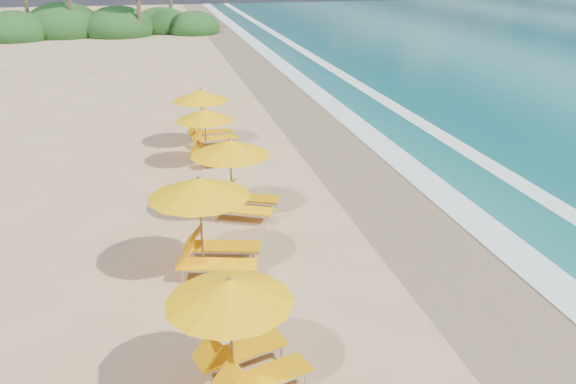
% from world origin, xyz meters
% --- Properties ---
extents(ground, '(160.00, 160.00, 0.00)m').
position_xyz_m(ground, '(0.00, 0.00, 0.00)').
color(ground, tan).
rests_on(ground, ground).
extents(wet_sand, '(4.00, 160.00, 0.01)m').
position_xyz_m(wet_sand, '(4.00, 0.00, 0.01)').
color(wet_sand, '#856C4F').
rests_on(wet_sand, ground).
extents(surf_foam, '(4.00, 160.00, 0.01)m').
position_xyz_m(surf_foam, '(6.70, 0.00, 0.03)').
color(surf_foam, white).
rests_on(surf_foam, ground).
extents(station_1, '(2.87, 2.80, 2.28)m').
position_xyz_m(station_1, '(-2.23, -6.01, 1.28)').
color(station_1, olive).
rests_on(station_1, ground).
extents(station_2, '(3.07, 2.97, 2.48)m').
position_xyz_m(station_2, '(-2.33, -1.65, 1.39)').
color(station_2, olive).
rests_on(station_2, ground).
extents(station_3, '(3.12, 3.11, 2.38)m').
position_xyz_m(station_3, '(-1.18, 1.50, 1.33)').
color(station_3, olive).
rests_on(station_3, ground).
extents(station_4, '(2.59, 2.48, 2.15)m').
position_xyz_m(station_4, '(-1.48, 6.30, 1.20)').
color(station_4, olive).
rests_on(station_4, ground).
extents(station_5, '(2.69, 2.54, 2.33)m').
position_xyz_m(station_5, '(-1.37, 8.79, 1.30)').
color(station_5, olive).
rests_on(station_5, ground).
extents(treeline, '(25.80, 8.80, 9.74)m').
position_xyz_m(treeline, '(-9.94, 45.51, 1.00)').
color(treeline, '#163D14').
rests_on(treeline, ground).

